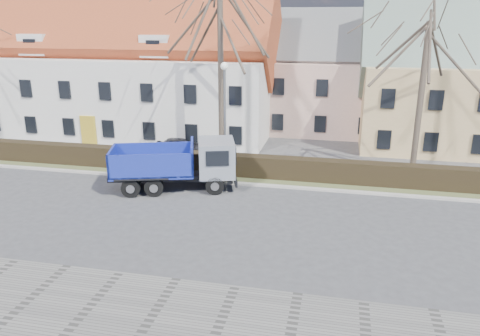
% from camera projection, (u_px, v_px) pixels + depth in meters
% --- Properties ---
extents(ground, '(120.00, 120.00, 0.00)m').
position_uv_depth(ground, '(218.00, 216.00, 22.75)').
color(ground, '#424244').
extents(sidewalk_near, '(80.00, 5.00, 0.08)m').
position_uv_depth(sidewalk_near, '(150.00, 320.00, 14.83)').
color(sidewalk_near, slate).
rests_on(sidewalk_near, ground).
extents(curb_far, '(80.00, 0.30, 0.12)m').
position_uv_depth(curb_far, '(239.00, 183.00, 27.01)').
color(curb_far, '#AFA9A1').
rests_on(curb_far, ground).
extents(grass_strip, '(80.00, 3.00, 0.10)m').
position_uv_depth(grass_strip, '(244.00, 175.00, 28.50)').
color(grass_strip, '#4F5831').
rests_on(grass_strip, ground).
extents(hedge, '(60.00, 0.90, 1.30)m').
position_uv_depth(hedge, '(244.00, 167.00, 28.13)').
color(hedge, black).
rests_on(hedge, ground).
extents(building_white, '(26.80, 10.80, 9.50)m').
position_uv_depth(building_white, '(115.00, 74.00, 38.80)').
color(building_white, silver).
rests_on(building_white, ground).
extents(building_pink, '(10.80, 8.80, 8.00)m').
position_uv_depth(building_pink, '(324.00, 82.00, 39.31)').
color(building_pink, '#C99D8E').
rests_on(building_pink, ground).
extents(tree_1, '(9.20, 9.20, 12.65)m').
position_uv_depth(tree_1, '(221.00, 66.00, 29.12)').
color(tree_1, '#473C31').
rests_on(tree_1, ground).
extents(tree_2, '(8.00, 8.00, 11.00)m').
position_uv_depth(tree_2, '(422.00, 85.00, 26.94)').
color(tree_2, '#473C31').
rests_on(tree_2, ground).
extents(dump_truck, '(7.61, 4.66, 2.86)m').
position_uv_depth(dump_truck, '(170.00, 165.00, 25.88)').
color(dump_truck, navy).
rests_on(dump_truck, ground).
extents(streetlight, '(0.53, 0.53, 6.79)m').
position_uv_depth(streetlight, '(225.00, 117.00, 28.50)').
color(streetlight, gray).
rests_on(streetlight, ground).
extents(cart_frame, '(0.88, 0.65, 0.72)m').
position_uv_depth(cart_frame, '(202.00, 176.00, 27.34)').
color(cart_frame, silver).
rests_on(cart_frame, ground).
extents(parked_car_a, '(3.59, 1.88, 1.16)m').
position_uv_depth(parked_car_a, '(180.00, 146.00, 32.97)').
color(parked_car_a, '#26252B').
rests_on(parked_car_a, ground).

